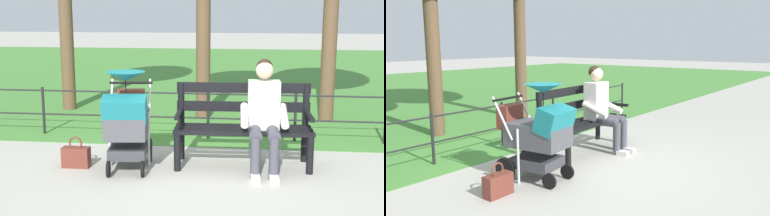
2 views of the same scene
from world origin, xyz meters
TOP-DOWN VIEW (x-y plane):
  - ground_plane at (0.00, 0.00)m, footprint 60.00×60.00m
  - park_bench at (-0.52, -0.12)m, footprint 1.62×0.67m
  - person_on_bench at (-0.76, 0.11)m, footprint 0.55×0.74m
  - stroller at (0.79, 0.25)m, footprint 0.60×0.93m
  - handbag at (1.42, 0.24)m, footprint 0.32×0.14m
  - park_fence at (-0.27, -1.27)m, footprint 7.32×0.04m

SIDE VIEW (x-z plane):
  - ground_plane at x=0.00m, z-range 0.00..0.00m
  - handbag at x=1.42m, z-range -0.06..0.31m
  - park_fence at x=-0.27m, z-range 0.07..0.77m
  - park_bench at x=-0.52m, z-range 0.05..1.01m
  - stroller at x=0.79m, z-range 0.02..1.17m
  - person_on_bench at x=-0.76m, z-range 0.04..1.31m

